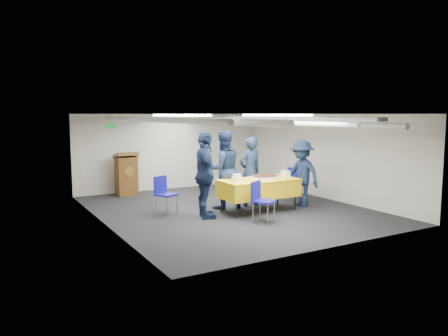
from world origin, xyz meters
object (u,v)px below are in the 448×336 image
(sailor_b, at_px, (223,169))
(chair_near, at_px, (260,197))
(serving_table, at_px, (259,188))
(chair_right, at_px, (293,181))
(podium, at_px, (126,174))
(sailor_c, at_px, (205,175))
(chair_left, at_px, (164,191))
(sailor_a, at_px, (250,171))
(sailor_d, at_px, (302,173))
(sheet_cake, at_px, (263,177))

(sailor_b, bearing_deg, chair_near, 98.46)
(serving_table, relative_size, chair_right, 2.16)
(serving_table, relative_size, podium, 1.50)
(sailor_c, bearing_deg, chair_near, -119.49)
(chair_left, height_order, sailor_c, sailor_c)
(serving_table, distance_m, sailor_a, 0.72)
(chair_left, bearing_deg, serving_table, -24.24)
(sailor_a, relative_size, sailor_d, 1.06)
(sailor_c, bearing_deg, sailor_d, -75.08)
(serving_table, height_order, sailor_d, sailor_d)
(serving_table, xyz_separation_m, chair_left, (-2.03, 0.92, -0.03))
(sailor_b, bearing_deg, chair_right, -174.15)
(sheet_cake, relative_size, chair_right, 0.64)
(chair_near, distance_m, chair_right, 2.55)
(chair_near, xyz_separation_m, sailor_c, (-0.87, 0.87, 0.43))
(podium, relative_size, chair_near, 1.44)
(serving_table, distance_m, sailor_c, 1.47)
(serving_table, xyz_separation_m, chair_near, (-0.54, -0.84, -0.03))
(chair_right, relative_size, chair_left, 1.00)
(chair_left, distance_m, sailor_a, 2.24)
(sailor_d, bearing_deg, podium, -144.73)
(sailor_a, xyz_separation_m, sailor_b, (-0.73, 0.08, 0.09))
(chair_near, height_order, chair_left, same)
(sailor_b, xyz_separation_m, sailor_d, (1.86, -0.71, -0.14))
(podium, xyz_separation_m, chair_right, (3.63, -2.91, -0.08))
(serving_table, xyz_separation_m, sailor_c, (-1.41, 0.03, 0.40))
(chair_near, relative_size, sailor_d, 0.53)
(chair_right, xyz_separation_m, sailor_d, (-0.24, -0.64, 0.29))
(sheet_cake, relative_size, chair_near, 0.64)
(serving_table, bearing_deg, chair_left, 155.76)
(sailor_b, relative_size, sailor_c, 0.99)
(serving_table, height_order, sailor_a, sailor_a)
(sailor_c, bearing_deg, podium, 26.58)
(sheet_cake, bearing_deg, chair_near, -128.14)
(serving_table, xyz_separation_m, sailor_a, (0.17, 0.63, 0.31))
(chair_right, bearing_deg, podium, 141.25)
(serving_table, bearing_deg, sailor_b, 128.44)
(chair_left, distance_m, sailor_b, 1.55)
(podium, xyz_separation_m, sailor_d, (3.39, -3.56, 0.21))
(chair_right, xyz_separation_m, sailor_b, (-2.09, 0.06, 0.43))
(serving_table, height_order, sailor_b, sailor_b)
(chair_right, bearing_deg, serving_table, -157.07)
(serving_table, xyz_separation_m, podium, (-2.10, 3.56, 0.05))
(sailor_b, distance_m, sailor_d, 1.99)
(sheet_cake, distance_m, sailor_b, 1.00)
(podium, height_order, chair_left, podium)
(chair_near, distance_m, chair_left, 2.31)
(chair_right, height_order, sailor_b, sailor_b)
(sheet_cake, bearing_deg, sailor_b, 132.42)
(chair_near, bearing_deg, serving_table, 57.50)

